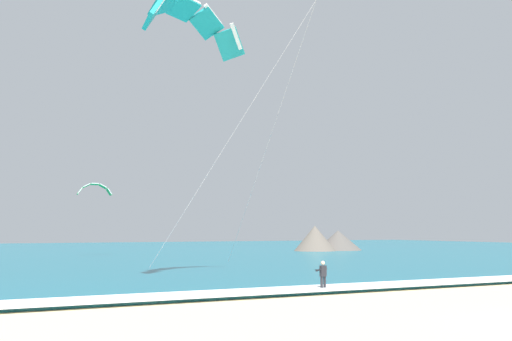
{
  "coord_description": "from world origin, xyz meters",
  "views": [
    {
      "loc": [
        -19.03,
        -13.48,
        3.4
      ],
      "look_at": [
        -4.53,
        16.59,
        6.86
      ],
      "focal_mm": 40.11,
      "sensor_mm": 36.0,
      "label": 1
    }
  ],
  "objects_px": {
    "surfboard": "(323,292)",
    "kitesurfer": "(323,275)",
    "kite_primary": "(190,18)",
    "kite_distant": "(95,188)"
  },
  "relations": [
    {
      "from": "kitesurfer",
      "to": "kite_primary",
      "type": "height_order",
      "value": "kite_primary"
    },
    {
      "from": "surfboard",
      "to": "kite_distant",
      "type": "height_order",
      "value": "kite_distant"
    },
    {
      "from": "kitesurfer",
      "to": "kite_primary",
      "type": "bearing_deg",
      "value": 119.87
    },
    {
      "from": "surfboard",
      "to": "kitesurfer",
      "type": "xyz_separation_m",
      "value": [
        -0.0,
        0.02,
        0.91
      ]
    },
    {
      "from": "surfboard",
      "to": "kite_primary",
      "type": "xyz_separation_m",
      "value": [
        -4.91,
        8.57,
        17.6
      ]
    },
    {
      "from": "kite_distant",
      "to": "kite_primary",
      "type": "bearing_deg",
      "value": -90.11
    },
    {
      "from": "kitesurfer",
      "to": "kite_primary",
      "type": "distance_m",
      "value": 19.38
    },
    {
      "from": "surfboard",
      "to": "kite_primary",
      "type": "relative_size",
      "value": 0.08
    },
    {
      "from": "kite_primary",
      "to": "kite_distant",
      "type": "relative_size",
      "value": 4.28
    },
    {
      "from": "kitesurfer",
      "to": "surfboard",
      "type": "bearing_deg",
      "value": -87.19
    }
  ]
}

